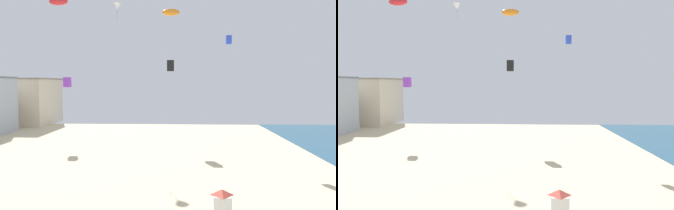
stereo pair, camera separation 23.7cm
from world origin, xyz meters
The scene contains 8 objects.
boardwalk_hotel_far centered at (-31.98, 59.68, 5.08)m, with size 15.89×12.45×10.15m.
lifeguard_stand centered at (6.81, 11.94, 1.84)m, with size 1.10×1.10×2.55m.
kite_orange_parafoil centered at (3.09, 30.03, 17.41)m, with size 2.07×0.57×0.80m.
kite_black_box centered at (2.73, 39.59, 11.68)m, with size 1.04×1.04×1.63m.
kite_red_parafoil centered at (-9.14, 27.01, 18.01)m, with size 2.09×0.58×0.81m.
kite_blue_box centered at (10.79, 35.82, 14.97)m, with size 0.74×0.74×1.16m.
kite_white_delta centered at (-4.81, 37.42, 20.00)m, with size 1.03×1.03×2.34m.
kite_purple_box centered at (-12.85, 38.91, 9.21)m, with size 0.95×0.95×1.49m.
Camera 1 is at (4.25, -6.58, 9.10)m, focal length 32.66 mm.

